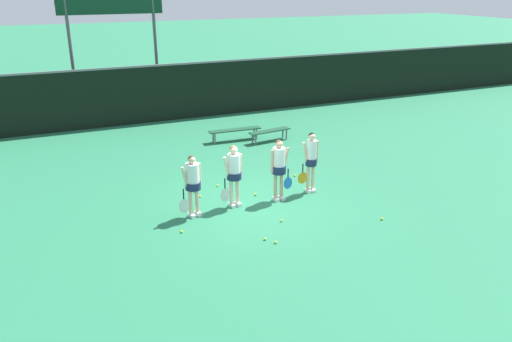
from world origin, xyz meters
TOP-DOWN VIEW (x-y plane):
  - ground_plane at (0.00, 0.00)m, footprint 140.00×140.00m
  - fence_windscreen at (0.00, 9.71)m, footprint 60.00×0.08m
  - scoreboard at (-1.68, 11.58)m, footprint 4.49×0.15m
  - bench_courtside at (2.87, 5.05)m, footprint 1.74×0.57m
  - bench_far at (1.68, 5.69)m, footprint 2.09×0.45m
  - player_0 at (-1.78, -0.10)m, footprint 0.67×0.41m
  - player_1 at (-0.58, 0.06)m, footprint 0.66×0.40m
  - player_2 at (0.72, -0.06)m, footprint 0.67×0.40m
  - player_3 at (1.82, 0.09)m, footprint 0.63×0.33m
  - tennis_ball_0 at (-0.47, 1.06)m, footprint 0.07×0.07m
  - tennis_ball_1 at (2.60, -2.32)m, footprint 0.07×0.07m
  - tennis_ball_2 at (-1.29, 1.38)m, footprint 0.07×0.07m
  - tennis_ball_3 at (-2.35, -0.90)m, footprint 0.07×0.07m
  - tennis_ball_4 at (-0.52, 1.55)m, footprint 0.06×0.06m
  - tennis_ball_5 at (-0.47, -2.32)m, footprint 0.07×0.07m
  - tennis_ball_6 at (0.12, 1.48)m, footprint 0.06×0.06m
  - tennis_ball_7 at (0.17, -1.35)m, footprint 0.07×0.07m
  - tennis_ball_8 at (0.24, 0.46)m, footprint 0.07×0.07m
  - tennis_ball_9 at (2.00, 1.34)m, footprint 0.07×0.07m
  - tennis_ball_10 at (-1.27, 0.99)m, footprint 0.07×0.07m
  - tennis_ball_11 at (-0.63, -2.07)m, footprint 0.07×0.07m

SIDE VIEW (x-z plane):
  - ground_plane at x=0.00m, z-range 0.00..0.00m
  - tennis_ball_4 at x=-0.52m, z-range 0.00..0.06m
  - tennis_ball_6 at x=0.12m, z-range 0.00..0.06m
  - tennis_ball_7 at x=0.17m, z-range 0.00..0.07m
  - tennis_ball_10 at x=-1.27m, z-range 0.00..0.07m
  - tennis_ball_5 at x=-0.47m, z-range 0.00..0.07m
  - tennis_ball_11 at x=-0.63m, z-range 0.00..0.07m
  - tennis_ball_0 at x=-0.47m, z-range 0.00..0.07m
  - tennis_ball_3 at x=-2.35m, z-range 0.00..0.07m
  - tennis_ball_9 at x=2.00m, z-range 0.00..0.07m
  - tennis_ball_1 at x=2.60m, z-range 0.00..0.07m
  - tennis_ball_2 at x=-1.29m, z-range 0.00..0.07m
  - tennis_ball_8 at x=0.24m, z-range 0.00..0.07m
  - bench_courtside at x=2.87m, z-range 0.16..0.60m
  - bench_far at x=1.68m, z-range 0.17..0.62m
  - player_0 at x=-1.78m, z-range 0.15..1.83m
  - player_1 at x=-0.58m, z-range 0.17..1.91m
  - player_3 at x=1.82m, z-range 0.16..1.95m
  - player_2 at x=0.72m, z-range 0.17..1.94m
  - fence_windscreen at x=0.00m, z-range 0.01..2.51m
  - scoreboard at x=-1.68m, z-range 1.72..7.48m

